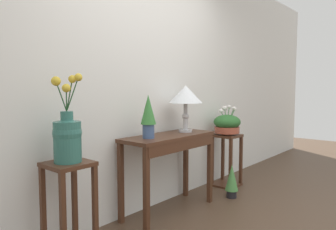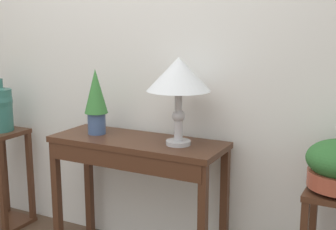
{
  "view_description": "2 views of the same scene",
  "coord_description": "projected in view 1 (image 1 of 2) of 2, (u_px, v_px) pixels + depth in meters",
  "views": [
    {
      "loc": [
        -2.27,
        -0.81,
        1.25
      ],
      "look_at": [
        0.06,
        1.17,
        1.0
      ],
      "focal_mm": 34.16,
      "sensor_mm": 36.0,
      "label": 1
    },
    {
      "loc": [
        1.5,
        -0.98,
        1.46
      ],
      "look_at": [
        0.36,
        1.23,
        0.96
      ],
      "focal_mm": 47.99,
      "sensor_mm": 36.0,
      "label": 2
    }
  ],
  "objects": [
    {
      "name": "back_wall_with_art",
      "position": [
        138.0,
        74.0,
        3.21
      ],
      "size": [
        9.0,
        0.1,
        2.8
      ],
      "color": "silver",
      "rests_on": "ground"
    },
    {
      "name": "console_table",
      "position": [
        171.0,
        148.0,
        3.19
      ],
      "size": [
        1.06,
        0.39,
        0.79
      ],
      "color": "#472819",
      "rests_on": "ground"
    },
    {
      "name": "table_lamp",
      "position": [
        186.0,
        96.0,
        3.37
      ],
      "size": [
        0.36,
        0.36,
        0.5
      ],
      "color": "#B7B7BC",
      "rests_on": "console_table"
    },
    {
      "name": "potted_plant_on_console",
      "position": [
        148.0,
        114.0,
        2.95
      ],
      "size": [
        0.14,
        0.14,
        0.41
      ],
      "color": "#3D5684",
      "rests_on": "console_table"
    },
    {
      "name": "pedestal_stand_left",
      "position": [
        69.0,
        210.0,
        2.36
      ],
      "size": [
        0.31,
        0.31,
        0.72
      ],
      "color": "#472819",
      "rests_on": "ground"
    },
    {
      "name": "flower_vase_tall_left",
      "position": [
        67.0,
        135.0,
        2.31
      ],
      "size": [
        0.22,
        0.23,
        0.64
      ],
      "color": "#2D665B",
      "rests_on": "pedestal_stand_left"
    },
    {
      "name": "pedestal_stand_right",
      "position": [
        226.0,
        160.0,
        4.1
      ],
      "size": [
        0.31,
        0.31,
        0.67
      ],
      "color": "#472819",
      "rests_on": "ground"
    },
    {
      "name": "planter_bowl_wide_right",
      "position": [
        227.0,
        124.0,
        4.06
      ],
      "size": [
        0.34,
        0.34,
        0.38
      ],
      "color": "#9E4733",
      "rests_on": "pedestal_stand_right"
    },
    {
      "name": "potted_plant_floor",
      "position": [
        232.0,
        180.0,
        3.65
      ],
      "size": [
        0.15,
        0.15,
        0.39
      ],
      "color": "black",
      "rests_on": "ground"
    }
  ]
}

